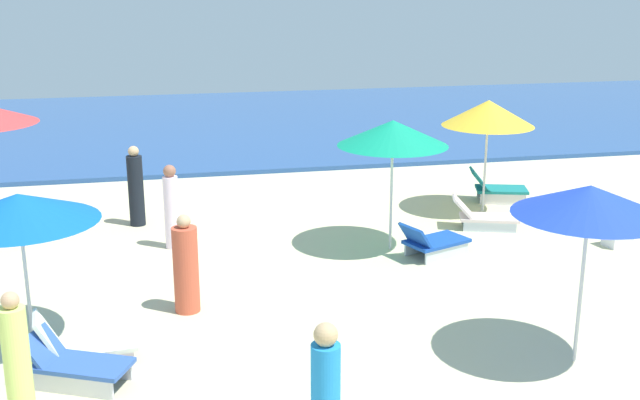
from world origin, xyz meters
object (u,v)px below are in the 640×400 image
lounge_chair_5_0 (483,217)px  cooler_box_2 (618,235)px  beachgoer_4 (186,268)px  umbrella_3 (393,133)px  umbrella_2 (590,201)px  beachgoer_5 (171,208)px  umbrella_0 (19,208)px  beachgoer_0 (17,360)px  lounge_chair_3_0 (433,242)px  umbrella_5 (488,113)px  beachgoer_2 (136,188)px  lounge_chair_5_1 (496,189)px  lounge_chair_0_0 (82,346)px  lounge_chair_0_1 (76,365)px

lounge_chair_5_0 → cooler_box_2: lounge_chair_5_0 is taller
beachgoer_4 → umbrella_3: bearing=166.6°
umbrella_2 → beachgoer_5: bearing=131.5°
umbrella_0 → beachgoer_0: (0.14, -1.96, -1.26)m
lounge_chair_3_0 → umbrella_5: bearing=-61.6°
beachgoer_2 → beachgoer_4: beachgoer_2 is taller
lounge_chair_5_1 → beachgoer_2: beachgoer_2 is taller
umbrella_5 → lounge_chair_5_1: umbrella_5 is taller
beachgoer_2 → umbrella_2: bearing=-120.5°
lounge_chair_0_0 → umbrella_2: 6.86m
lounge_chair_5_0 → cooler_box_2: 2.59m
beachgoer_4 → cooler_box_2: size_ratio=3.25×
lounge_chair_0_1 → beachgoer_5: size_ratio=0.88×
umbrella_3 → cooler_box_2: 4.80m
lounge_chair_0_0 → beachgoer_4: bearing=-51.2°
lounge_chair_0_0 → umbrella_2: (6.44, -1.28, 1.97)m
lounge_chair_5_1 → beachgoer_2: (-8.02, -0.10, 0.49)m
umbrella_2 → lounge_chair_0_0: bearing=168.8°
lounge_chair_3_0 → beachgoer_5: (-4.66, 1.49, 0.51)m
umbrella_2 → umbrella_5: size_ratio=1.00×
lounge_chair_0_1 → umbrella_3: (5.38, 4.11, 1.95)m
umbrella_3 → lounge_chair_5_0: (2.23, 0.79, -1.98)m
cooler_box_2 → umbrella_3: bearing=158.0°
umbrella_5 → lounge_chair_0_1: bearing=-143.3°
lounge_chair_5_0 → beachgoer_0: 9.91m
umbrella_2 → umbrella_3: umbrella_3 is taller
beachgoer_2 → lounge_chair_0_0: bearing=-164.8°
beachgoer_0 → beachgoer_4: beachgoer_0 is taller
umbrella_3 → lounge_chair_5_0: bearing=19.6°
beachgoer_4 → beachgoer_5: beachgoer_5 is taller
lounge_chair_3_0 → lounge_chair_5_0: lounge_chair_3_0 is taller
beachgoer_5 → cooler_box_2: 8.50m
umbrella_0 → umbrella_5: 9.99m
umbrella_5 → lounge_chair_5_0: bearing=-113.2°
umbrella_5 → beachgoer_5: umbrella_5 is taller
beachgoer_0 → lounge_chair_5_0: bearing=-119.3°
umbrella_5 → beachgoer_0: bearing=-142.1°
umbrella_0 → lounge_chair_3_0: 7.30m
lounge_chair_3_0 → beachgoer_5: size_ratio=0.87×
lounge_chair_0_1 → umbrella_2: (6.47, -0.75, 1.97)m
beachgoer_0 → umbrella_2: bearing=-154.2°
umbrella_0 → lounge_chair_0_0: umbrella_0 is taller
lounge_chair_5_0 → beachgoer_5: (-6.24, 0.13, 0.54)m
beachgoer_5 → lounge_chair_0_0: bearing=-117.2°
lounge_chair_0_0 → beachgoer_2: (0.66, 6.09, 0.51)m
lounge_chair_5_0 → cooler_box_2: (2.07, -1.56, -0.03)m
umbrella_3 → beachgoer_2: bearing=151.8°
lounge_chair_0_0 → lounge_chair_5_1: (8.68, 6.19, 0.02)m
umbrella_3 → beachgoer_0: size_ratio=1.55×
beachgoer_5 → umbrella_2: bearing=-59.3°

